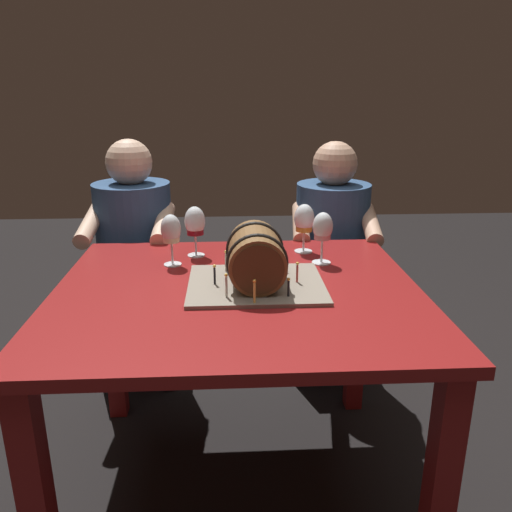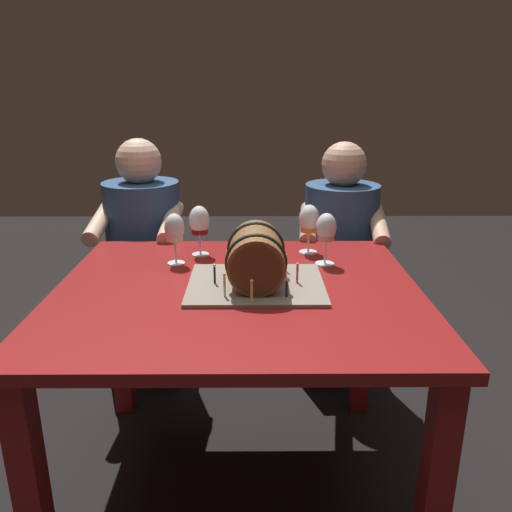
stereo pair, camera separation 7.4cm
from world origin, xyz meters
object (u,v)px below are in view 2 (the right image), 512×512
wine_glass_amber (309,221)px  wine_glass_rose (326,230)px  barrel_cake (256,261)px  dining_table (238,321)px  wine_glass_white (175,230)px  person_seated_left (146,272)px  person_seated_right (338,274)px  wine_glass_red (199,223)px

wine_glass_amber → wine_glass_rose: same height
barrel_cake → wine_glass_amber: (0.20, 0.34, 0.04)m
dining_table → wine_glass_white: (-0.22, 0.23, 0.24)m
wine_glass_white → wine_glass_amber: (0.48, 0.13, -0.00)m
wine_glass_rose → person_seated_left: (-0.76, 0.54, -0.35)m
wine_glass_white → wine_glass_rose: bearing=-0.9°
barrel_cake → person_seated_right: 0.90m
wine_glass_amber → dining_table: bearing=-125.8°
wine_glass_white → wine_glass_amber: wine_glass_amber is taller
barrel_cake → wine_glass_red: barrel_cake is taller
wine_glass_red → person_seated_right: person_seated_right is taller
barrel_cake → wine_glass_amber: barrel_cake is taller
wine_glass_amber → person_seated_right: 0.57m
person_seated_left → wine_glass_red: bearing=-54.8°
barrel_cake → wine_glass_rose: 0.33m
person_seated_left → wine_glass_amber: bearing=-29.7°
wine_glass_rose → person_seated_right: 0.67m
wine_glass_amber → wine_glass_white: bearing=-165.3°
person_seated_right → wine_glass_amber: bearing=-115.3°
dining_table → barrel_cake: barrel_cake is taller
dining_table → wine_glass_white: wine_glass_white is taller
barrel_cake → person_seated_right: person_seated_right is taller
wine_glass_white → person_seated_left: bearing=113.1°
wine_glass_red → person_seated_left: 0.63m
dining_table → wine_glass_white: 0.40m
wine_glass_amber → person_seated_left: size_ratio=0.16×
dining_table → barrel_cake: size_ratio=2.68×
barrel_cake → wine_glass_white: size_ratio=2.32×
dining_table → wine_glass_amber: 0.50m
wine_glass_red → person_seated_right: 0.82m
wine_glass_amber → wine_glass_red: (-0.41, -0.03, 0.00)m
wine_glass_amber → person_seated_left: 0.89m
wine_glass_white → person_seated_left: 0.67m
barrel_cake → person_seated_right: size_ratio=0.38×
wine_glass_amber → wine_glass_rose: (0.05, -0.13, 0.00)m
wine_glass_rose → wine_glass_white: bearing=179.1°
wine_glass_rose → person_seated_right: bearing=74.9°
barrel_cake → wine_glass_rose: barrel_cake is taller
barrel_cake → wine_glass_rose: (0.25, 0.21, 0.04)m
wine_glass_red → person_seated_right: bearing=35.8°
person_seated_left → person_seated_right: size_ratio=1.01×
wine_glass_amber → person_seated_right: (0.19, 0.40, -0.36)m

